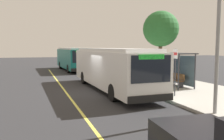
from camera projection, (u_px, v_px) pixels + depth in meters
ground_plane at (100, 92)px, 16.35m from camera, size 120.00×120.00×0.00m
sidewalk_curb at (176, 86)px, 18.22m from camera, size 44.00×6.40×0.15m
lane_stripe_center at (67, 94)px, 15.67m from camera, size 36.00×0.14×0.01m
transit_bus_main at (111, 67)px, 17.14m from camera, size 11.73×2.93×2.95m
transit_bus_second at (73, 58)px, 31.62m from camera, size 10.48×3.01×2.95m
bus_shelter at (177, 62)px, 17.75m from camera, size 2.90×1.60×2.48m
waiting_bench at (176, 80)px, 17.85m from camera, size 1.60×0.48×0.95m
route_sign_post at (175, 66)px, 14.20m from camera, size 0.44×0.08×2.80m
pedestrian_commuter at (150, 74)px, 17.06m from camera, size 0.24×0.40×1.69m
street_tree_upstreet at (161, 29)px, 23.08m from camera, size 3.41×3.41×6.34m
utility_pole at (218, 40)px, 10.28m from camera, size 0.16×0.16×6.40m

